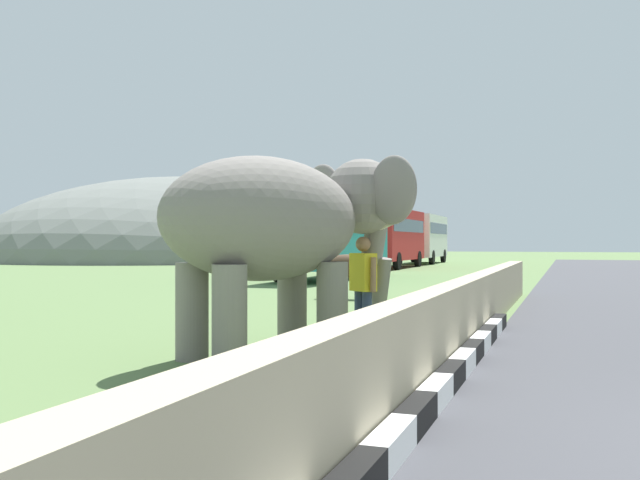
{
  "coord_description": "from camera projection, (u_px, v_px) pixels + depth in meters",
  "views": [
    {
      "loc": [
        -5.68,
        2.47,
        1.57
      ],
      "look_at": [
        3.65,
        5.8,
        1.6
      ],
      "focal_mm": 39.39,
      "sensor_mm": 36.0,
      "label": 1
    }
  ],
  "objects": [
    {
      "name": "bus_teal",
      "position": [
        332.0,
        230.0,
        29.99
      ],
      "size": [
        9.65,
        2.64,
        3.5
      ],
      "color": "teal",
      "rests_on": "ground_plane"
    },
    {
      "name": "hill_east",
      "position": [
        200.0,
        258.0,
        68.61
      ],
      "size": [
        45.41,
        36.33,
        15.48
      ],
      "color": "slate",
      "rests_on": "ground_plane"
    },
    {
      "name": "bus_white",
      "position": [
        422.0,
        235.0,
        51.5
      ],
      "size": [
        8.38,
        2.74,
        3.5
      ],
      "color": "silver",
      "rests_on": "ground_plane"
    },
    {
      "name": "person_handler",
      "position": [
        363.0,
        284.0,
        10.74
      ],
      "size": [
        0.45,
        0.55,
        1.66
      ],
      "color": "navy",
      "rests_on": "ground_plane"
    },
    {
      "name": "bus_red",
      "position": [
        389.0,
        234.0,
        42.26
      ],
      "size": [
        8.62,
        2.64,
        3.5
      ],
      "color": "#B21E1E",
      "rests_on": "ground_plane"
    },
    {
      "name": "elephant",
      "position": [
        285.0,
        222.0,
        9.78
      ],
      "size": [
        3.95,
        3.44,
        2.85
      ],
      "color": "gray",
      "rests_on": "ground_plane"
    },
    {
      "name": "barrier_parapet",
      "position": [
        425.0,
        339.0,
        7.73
      ],
      "size": [
        28.0,
        0.36,
        1.0
      ],
      "primitive_type": "cube",
      "color": "tan",
      "rests_on": "ground_plane"
    },
    {
      "name": "cow_near",
      "position": [
        348.0,
        267.0,
        19.37
      ],
      "size": [
        0.61,
        1.88,
        1.23
      ],
      "color": "#473323",
      "rests_on": "ground_plane"
    },
    {
      "name": "striped_curb",
      "position": [
        404.0,
        430.0,
        5.42
      ],
      "size": [
        16.2,
        0.2,
        0.24
      ],
      "color": "white",
      "rests_on": "ground_plane"
    }
  ]
}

